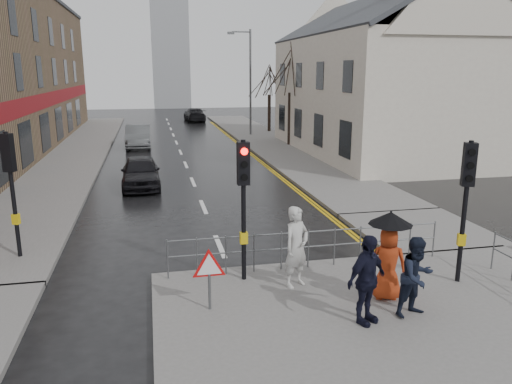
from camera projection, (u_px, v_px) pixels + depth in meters
name	position (u px, v px, depth m)	size (l,w,h in m)	color
ground	(237.00, 288.00, 11.93)	(120.00, 120.00, 0.00)	black
near_pavement	(430.00, 349.00, 9.19)	(10.00, 9.00, 0.14)	#605E5B
left_pavement	(78.00, 150.00, 32.44)	(4.00, 44.00, 0.14)	#605E5B
right_pavement	(265.00, 140.00, 36.98)	(4.00, 40.00, 0.14)	#605E5B
pavement_bridge_right	(420.00, 230.00, 16.08)	(4.00, 4.20, 0.14)	#605E5B
building_right_cream	(379.00, 76.00, 30.34)	(9.00, 16.40, 10.10)	beige
church_tower	(170.00, 42.00, 69.01)	(5.00, 5.00, 18.00)	gray
traffic_signal_near_left	(243.00, 186.00, 11.57)	(0.28, 0.27, 3.40)	black
traffic_signal_near_right	(467.00, 187.00, 11.45)	(0.34, 0.33, 3.40)	black
traffic_signal_far_left	(11.00, 173.00, 13.08)	(0.34, 0.33, 3.40)	black
guard_railing_front	(308.00, 240.00, 12.69)	(7.14, 0.04, 1.00)	#595B5E
warning_sign	(209.00, 269.00, 10.37)	(0.80, 0.07, 1.35)	#595B5E
street_lamp	(248.00, 76.00, 38.60)	(1.83, 0.25, 8.00)	#595B5E
tree_near	(290.00, 70.00, 33.14)	(2.40, 2.40, 6.58)	black
tree_far	(269.00, 79.00, 41.01)	(2.40, 2.40, 5.64)	black
pedestrian_a	(296.00, 247.00, 11.53)	(0.70, 0.46, 1.92)	#B9B9B5
pedestrian_b	(417.00, 277.00, 10.15)	(0.82, 0.64, 1.68)	black
pedestrian_with_umbrella	(389.00, 251.00, 10.84)	(0.96, 0.96, 1.99)	#A73313
pedestrian_d	(367.00, 280.00, 9.82)	(1.08, 0.45, 1.84)	black
car_parked	(141.00, 172.00, 22.13)	(1.64, 4.07, 1.39)	black
car_mid	(138.00, 136.00, 33.69)	(1.60, 4.59, 1.51)	#4D5052
car_far	(195.00, 115.00, 51.10)	(1.92, 4.73, 1.37)	black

